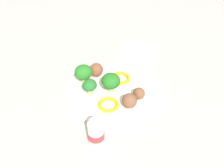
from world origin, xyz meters
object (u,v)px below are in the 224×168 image
broccoli_floret_center (110,81)px  pepper_ring_back_left (120,78)px  meatball_far_rim (139,93)px  fork (132,50)px  meatball_back_right (129,101)px  meatball_front_right (96,70)px  plate (112,91)px  knife (142,52)px  yogurt_bottle (96,133)px  napkin (136,53)px  broccoli_floret_mid_right (84,72)px  pepper_ring_front_left (109,105)px  broccoli_floret_front_right (90,86)px

broccoli_floret_center → pepper_ring_back_left: (0.06, -0.01, -0.03)m
meatball_far_rim → fork: size_ratio=0.29×
pepper_ring_back_left → meatball_back_right: bearing=-148.6°
meatball_back_right → meatball_front_right: meatball_front_right is taller
plate → fork: (0.26, 0.02, -0.00)m
plate → meatball_far_rim: meatball_far_rim is taller
pepper_ring_back_left → knife: pepper_ring_back_left is taller
meatball_back_right → yogurt_bottle: bearing=165.1°
broccoli_floret_center → napkin: broccoli_floret_center is taller
napkin → fork: 0.02m
meatball_back_right → yogurt_bottle: 0.14m
broccoli_floret_mid_right → yogurt_bottle: (-0.19, -0.13, -0.02)m
pepper_ring_front_left → broccoli_floret_front_right: bearing=68.4°
meatball_far_rim → napkin: bearing=18.7°
plate → broccoli_floret_center: 0.05m
plate → broccoli_floret_front_right: 0.08m
broccoli_floret_center → meatball_back_right: broccoli_floret_center is taller
napkin → broccoli_floret_center: bearing=180.0°
napkin → yogurt_bottle: (-0.45, -0.04, 0.03)m
broccoli_floret_center → meatball_back_right: size_ratio=1.43×
plate → knife: plate is taller
broccoli_floret_front_right → broccoli_floret_center: bearing=-52.6°
knife → broccoli_floret_mid_right: bearing=157.2°
fork → meatball_back_right: bearing=-163.5°
broccoli_floret_center → broccoli_floret_front_right: bearing=127.4°
pepper_ring_back_left → fork: (0.20, 0.03, -0.01)m
pepper_ring_front_left → pepper_ring_back_left: bearing=5.5°
pepper_ring_front_left → napkin: pepper_ring_front_left is taller
broccoli_floret_center → pepper_ring_front_left: broccoli_floret_center is taller
broccoli_floret_mid_right → meatball_far_rim: size_ratio=1.76×
pepper_ring_front_left → yogurt_bottle: size_ratio=0.77×
broccoli_floret_center → fork: 0.27m
pepper_ring_back_left → plate: bearing=173.8°
pepper_ring_back_left → fork: 0.21m
meatball_far_rim → knife: 0.28m
broccoli_floret_center → knife: (0.27, -0.02, -0.05)m
fork → meatball_far_rim: bearing=-158.4°
pepper_ring_front_left → knife: pepper_ring_front_left is taller
meatball_front_right → yogurt_bottle: 0.26m
meatball_front_right → napkin: (0.21, -0.07, -0.04)m
fork → broccoli_floret_front_right: bearing=174.3°
plate → yogurt_bottle: (-0.19, -0.04, 0.03)m
broccoli_floret_mid_right → napkin: size_ratio=0.36×
broccoli_floret_mid_right → fork: size_ratio=0.51×
meatball_front_right → knife: size_ratio=0.30×
meatball_back_right → knife: 0.32m
broccoli_floret_center → meatball_far_rim: 0.09m
meatball_far_rim → pepper_ring_back_left: (0.07, 0.08, -0.01)m
broccoli_floret_front_right → napkin: 0.31m
broccoli_floret_mid_right → broccoli_floret_center: size_ratio=1.02×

